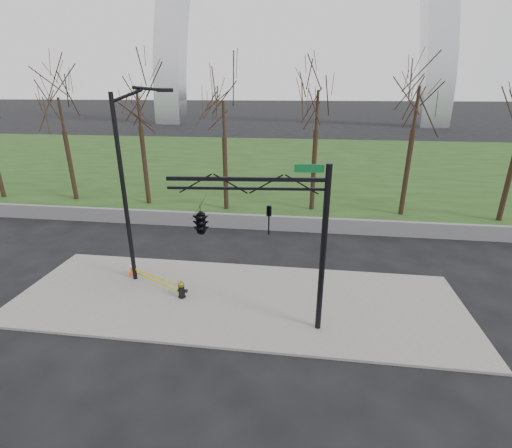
# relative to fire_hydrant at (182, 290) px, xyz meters

# --- Properties ---
(ground) EXTENTS (500.00, 500.00, 0.00)m
(ground) POSITION_rel_fire_hydrant_xyz_m (2.22, 0.22, -0.45)
(ground) COLOR black
(ground) RESTS_ON ground
(sidewalk) EXTENTS (18.00, 6.00, 0.10)m
(sidewalk) POSITION_rel_fire_hydrant_xyz_m (2.22, 0.22, -0.40)
(sidewalk) COLOR slate
(sidewalk) RESTS_ON ground
(grass_strip) EXTENTS (120.00, 40.00, 0.06)m
(grass_strip) POSITION_rel_fire_hydrant_xyz_m (2.22, 30.22, -0.42)
(grass_strip) COLOR #203613
(grass_strip) RESTS_ON ground
(guardrail) EXTENTS (60.00, 0.30, 0.90)m
(guardrail) POSITION_rel_fire_hydrant_xyz_m (2.22, 8.22, 0.00)
(guardrail) COLOR #59595B
(guardrail) RESTS_ON ground
(tree_row) EXTENTS (40.21, 4.00, 8.84)m
(tree_row) POSITION_rel_fire_hydrant_xyz_m (-0.68, 12.22, 3.97)
(tree_row) COLOR black
(tree_row) RESTS_ON ground
(fire_hydrant) EXTENTS (0.47, 0.30, 0.75)m
(fire_hydrant) POSITION_rel_fire_hydrant_xyz_m (0.00, 0.00, 0.00)
(fire_hydrant) COLOR black
(fire_hydrant) RESTS_ON sidewalk
(traffic_cone) EXTENTS (0.40, 0.40, 0.60)m
(traffic_cone) POSITION_rel_fire_hydrant_xyz_m (-2.89, 1.56, -0.05)
(traffic_cone) COLOR #EF510C
(traffic_cone) RESTS_ON sidewalk
(street_light) EXTENTS (2.34, 0.82, 8.21)m
(street_light) POSITION_rel_fire_hydrant_xyz_m (-2.37, 1.26, 4.25)
(street_light) COLOR black
(street_light) RESTS_ON ground
(traffic_signal_mast) EXTENTS (5.08, 2.52, 6.00)m
(traffic_signal_mast) POSITION_rel_fire_hydrant_xyz_m (2.23, -1.57, 3.70)
(traffic_signal_mast) COLOR black
(traffic_signal_mast) RESTS_ON ground
(caution_tape) EXTENTS (2.88, 1.56, 0.39)m
(caution_tape) POSITION_rel_fire_hydrant_xyz_m (-1.38, 0.70, -0.02)
(caution_tape) COLOR yellow
(caution_tape) RESTS_ON ground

